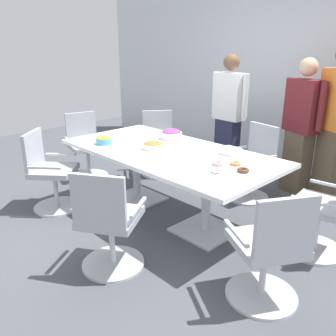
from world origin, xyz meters
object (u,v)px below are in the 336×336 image
Objects in this scene: office_chair_0 at (159,147)px; office_chair_5 at (326,212)px; office_chair_6 at (252,166)px; person_standing_0 at (229,114)px; conference_table at (168,161)px; snack_bowl_chips_yellow at (104,140)px; office_chair_2 at (50,175)px; snack_bowl_pretzels at (153,145)px; office_chair_3 at (108,226)px; napkin_pile at (230,151)px; person_standing_2 at (336,122)px; person_standing_1 at (301,126)px; office_chair_1 at (86,149)px; donut_platter at (229,168)px; snack_bowl_candy_mix at (171,134)px; office_chair_4 at (269,254)px.

office_chair_0 and office_chair_5 have the same top height.
person_standing_0 is at bearing -21.93° from office_chair_6.
snack_bowl_chips_yellow reaches higher than conference_table.
snack_bowl_pretzels is at bearing 88.78° from office_chair_2.
office_chair_3 is at bearing 136.90° from office_chair_5.
office_chair_2 is 2.56m from person_standing_0.
snack_bowl_pretzels is at bearing -147.18° from napkin_pile.
person_standing_2 reaches higher than office_chair_6.
office_chair_0 is at bearing 135.12° from snack_bowl_pretzels.
snack_bowl_chips_yellow is (-1.10, 0.72, 0.39)m from office_chair_3.
person_standing_2 is at bearing 68.73° from napkin_pile.
conference_table is 2.64× the size of office_chair_2.
person_standing_0 reaches higher than napkin_pile.
office_chair_3 is at bearing 103.13° from person_standing_1.
person_standing_2 reaches higher than office_chair_1.
person_standing_2 is at bearing 82.44° from donut_platter.
person_standing_2 is (-0.48, 1.23, 0.56)m from office_chair_5.
person_standing_1 is (-0.87, 1.18, 0.47)m from office_chair_5.
office_chair_1 is (-1.70, 0.01, -0.22)m from conference_table.
conference_table is at bearing 177.41° from donut_platter.
office_chair_5 is 3.91× the size of snack_bowl_pretzels.
person_standing_1 reaches higher than office_chair_2.
person_standing_1 reaches higher than snack_bowl_pretzels.
office_chair_0 is at bearing 163.34° from napkin_pile.
office_chair_6 is 3.91× the size of snack_bowl_pretzels.
snack_bowl_pretzels is at bearing 80.95° from office_chair_0.
office_chair_5 is at bearing 16.86° from conference_table.
snack_bowl_candy_mix is (-0.69, -0.71, 0.40)m from office_chair_6.
donut_platter is at bearing 102.23° from office_chair_1.
office_chair_0 is at bearing 154.99° from donut_platter.
person_standing_1 is (2.37, 1.63, 0.47)m from office_chair_1.
snack_bowl_chips_yellow is at bearing -168.58° from donut_platter.
person_standing_1 is at bearing 84.18° from napkin_pile.
snack_bowl_pretzels reaches higher than conference_table.
office_chair_3 is 1.91m from office_chair_5.
snack_bowl_pretzels is at bearing -68.65° from snack_bowl_candy_mix.
person_standing_1 reaches higher than snack_bowl_candy_mix.
person_standing_1 is 6.64× the size of snack_bowl_candy_mix.
conference_table is 2.64× the size of office_chair_0.
person_standing_2 is (0.68, 0.61, 0.56)m from office_chair_6.
office_chair_0 is at bearing 47.80° from person_standing_2.
office_chair_3 is 0.50× the size of person_standing_2.
office_chair_1 is at bearing 53.27° from person_standing_1.
snack_bowl_candy_mix is 1.21m from donut_platter.
person_standing_1 reaches higher than office_chair_6.
snack_bowl_chips_yellow is (0.37, 0.52, 0.39)m from office_chair_2.
person_standing_0 is at bearing 23.00° from person_standing_1.
person_standing_1 is 1.62m from snack_bowl_candy_mix.
office_chair_2 is at bearing 128.62° from office_chair_4.
napkin_pile is (0.54, 0.37, 0.16)m from conference_table.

